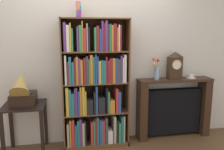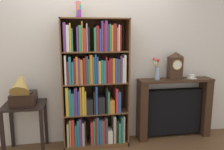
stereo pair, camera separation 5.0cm
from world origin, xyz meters
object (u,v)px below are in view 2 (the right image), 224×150
at_px(cup_stack, 79,10).
at_px(flower_vase, 157,71).
at_px(side_table_left, 25,116).
at_px(fireplace_mantel, 173,108).
at_px(teacup_with_saucer, 192,77).
at_px(bookshelf, 94,88).
at_px(mantel_clock, 175,66).
at_px(gramophone, 22,90).

distance_m(cup_stack, flower_vase, 1.47).
relative_size(side_table_left, flower_vase, 2.15).
relative_size(fireplace_mantel, teacup_with_saucer, 7.88).
xyz_separation_m(bookshelf, mantel_clock, (1.27, 0.05, 0.30)).
height_order(side_table_left, gramophone, gramophone).
bearing_deg(bookshelf, teacup_with_saucer, 1.95).
bearing_deg(teacup_with_saucer, side_table_left, -177.17).
distance_m(bookshelf, gramophone, 0.98).
bearing_deg(side_table_left, cup_stack, 8.56).
xyz_separation_m(fireplace_mantel, flower_vase, (-0.32, -0.02, 0.63)).
relative_size(cup_stack, gramophone, 0.43).
relative_size(gramophone, flower_vase, 1.55).
distance_m(fireplace_mantel, flower_vase, 0.71).
relative_size(flower_vase, teacup_with_saucer, 2.20).
xyz_separation_m(side_table_left, teacup_with_saucer, (2.53, 0.13, 0.45)).
height_order(fireplace_mantel, flower_vase, flower_vase).
height_order(bookshelf, cup_stack, cup_stack).
distance_m(side_table_left, gramophone, 0.39).
bearing_deg(mantel_clock, bookshelf, -177.72).
distance_m(side_table_left, flower_vase, 2.03).
distance_m(side_table_left, mantel_clock, 2.33).
bearing_deg(flower_vase, teacup_with_saucer, -0.39).
bearing_deg(gramophone, flower_vase, 5.40).
distance_m(bookshelf, mantel_clock, 1.30).
height_order(cup_stack, flower_vase, cup_stack).
distance_m(flower_vase, teacup_with_saucer, 0.60).
relative_size(bookshelf, cup_stack, 8.48).
xyz_separation_m(flower_vase, teacup_with_saucer, (0.59, -0.00, -0.11)).
xyz_separation_m(gramophone, teacup_with_saucer, (2.53, 0.18, 0.07)).
xyz_separation_m(cup_stack, flower_vase, (1.17, 0.01, -0.88)).
distance_m(fireplace_mantel, mantel_clock, 0.71).
relative_size(mantel_clock, teacup_with_saucer, 2.80).
height_order(bookshelf, teacup_with_saucer, bookshelf).
bearing_deg(mantel_clock, cup_stack, -179.76).
bearing_deg(teacup_with_saucer, cup_stack, -179.72).
bearing_deg(cup_stack, mantel_clock, 0.24).
xyz_separation_m(cup_stack, fireplace_mantel, (1.49, 0.03, -1.51)).
relative_size(bookshelf, mantel_clock, 4.42).
bearing_deg(gramophone, side_table_left, 90.00).
bearing_deg(flower_vase, cup_stack, -179.38).
height_order(bookshelf, side_table_left, bookshelf).
height_order(fireplace_mantel, mantel_clock, mantel_clock).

